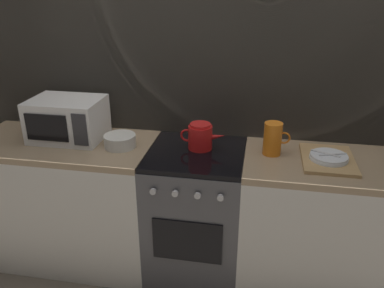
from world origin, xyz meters
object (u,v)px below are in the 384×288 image
object	(u,v)px
stove_unit	(196,213)
dish_pile	(328,158)
kettle	(200,136)
microwave	(68,119)
mixing_bowl	(120,141)
pitcher	(273,139)

from	to	relation	value
stove_unit	dish_pile	bearing A→B (deg)	0.46
kettle	dish_pile	size ratio (longest dim) A/B	0.71
microwave	mixing_bowl	size ratio (longest dim) A/B	2.30
stove_unit	dish_pile	distance (m)	0.91
microwave	kettle	distance (m)	0.89
stove_unit	mixing_bowl	bearing A→B (deg)	-178.97
microwave	mixing_bowl	world-z (taller)	microwave
kettle	mixing_bowl	bearing A→B (deg)	-172.67
microwave	pitcher	xyz separation A→B (m)	(1.33, -0.01, -0.03)
mixing_bowl	pitcher	world-z (taller)	pitcher
microwave	kettle	size ratio (longest dim) A/B	1.62
stove_unit	mixing_bowl	size ratio (longest dim) A/B	4.50
stove_unit	kettle	distance (m)	0.53
pitcher	dish_pile	size ratio (longest dim) A/B	0.50
pitcher	dish_pile	bearing A→B (deg)	-8.28
kettle	mixing_bowl	world-z (taller)	kettle
mixing_bowl	dish_pile	bearing A→B (deg)	0.68
mixing_bowl	pitcher	xyz separation A→B (m)	(0.95, 0.06, 0.06)
stove_unit	microwave	size ratio (longest dim) A/B	1.96
kettle	stove_unit	bearing A→B (deg)	-107.74
kettle	pitcher	distance (m)	0.44
pitcher	stove_unit	bearing A→B (deg)	-173.36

